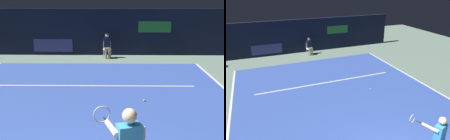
# 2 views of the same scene
# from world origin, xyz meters

# --- Properties ---
(ground_plane) EXTENTS (30.10, 30.10, 0.00)m
(ground_plane) POSITION_xyz_m (0.00, 4.84, 0.00)
(ground_plane) COLOR slate
(court_surface) EXTENTS (9.86, 11.68, 0.01)m
(court_surface) POSITION_xyz_m (0.00, 4.84, 0.01)
(court_surface) COLOR #3856B2
(court_surface) RESTS_ON ground
(line_sideline_left) EXTENTS (0.10, 11.68, 0.01)m
(line_sideline_left) POSITION_xyz_m (4.88, 4.84, 0.01)
(line_sideline_left) COLOR white
(line_sideline_left) RESTS_ON court_surface
(line_sideline_right) EXTENTS (0.10, 11.68, 0.01)m
(line_sideline_right) POSITION_xyz_m (-4.88, 4.84, 0.01)
(line_sideline_right) COLOR white
(line_sideline_right) RESTS_ON court_surface
(line_service) EXTENTS (7.69, 0.10, 0.01)m
(line_service) POSITION_xyz_m (0.00, 6.88, 0.01)
(line_service) COLOR white
(line_service) RESTS_ON court_surface
(back_wall) EXTENTS (15.22, 0.33, 2.60)m
(back_wall) POSITION_xyz_m (-0.00, 13.07, 1.30)
(back_wall) COLOR black
(back_wall) RESTS_ON ground
(tennis_player) EXTENTS (0.83, 0.92, 1.73)m
(tennis_player) POSITION_xyz_m (1.12, 0.17, 0.99)
(tennis_player) COLOR beige
(tennis_player) RESTS_ON ground
(line_judge_on_chair) EXTENTS (0.47, 0.55, 1.32)m
(line_judge_on_chair) POSITION_xyz_m (0.42, 12.16, 0.69)
(line_judge_on_chair) COLOR white
(line_judge_on_chair) RESTS_ON ground
(tennis_ball) EXTENTS (0.07, 0.07, 0.07)m
(tennis_ball) POSITION_xyz_m (1.83, 5.22, 0.05)
(tennis_ball) COLOR #CCE033
(tennis_ball) RESTS_ON court_surface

